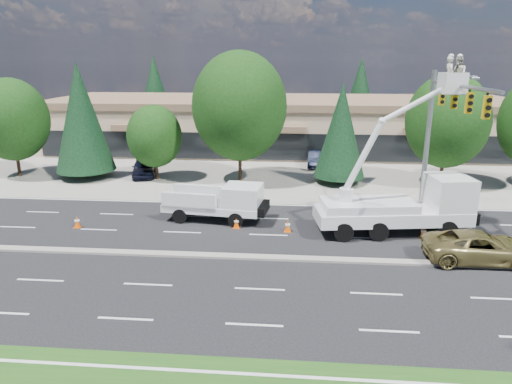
# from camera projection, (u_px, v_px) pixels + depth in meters

# --- Properties ---
(ground) EXTENTS (140.00, 140.00, 0.00)m
(ground) POSITION_uv_depth(u_px,v_px,m) (265.00, 258.00, 22.94)
(ground) COLOR black
(ground) RESTS_ON ground
(concrete_apron) EXTENTS (140.00, 22.00, 0.01)m
(concrete_apron) POSITION_uv_depth(u_px,v_px,m) (279.00, 168.00, 42.07)
(concrete_apron) COLOR gray
(concrete_apron) RESTS_ON ground
(road_median) EXTENTS (120.00, 0.55, 0.12)m
(road_median) POSITION_uv_depth(u_px,v_px,m) (265.00, 257.00, 22.93)
(road_median) COLOR gray
(road_median) RESTS_ON ground
(strip_mall) EXTENTS (50.40, 15.40, 5.50)m
(strip_mall) POSITION_uv_depth(u_px,v_px,m) (282.00, 123.00, 50.82)
(strip_mall) COLOR tan
(strip_mall) RESTS_ON ground
(tree_front_a) EXTENTS (5.94, 5.94, 8.25)m
(tree_front_a) POSITION_uv_depth(u_px,v_px,m) (12.00, 120.00, 37.70)
(tree_front_a) COLOR #332114
(tree_front_a) RESTS_ON ground
(tree_front_b) EXTENTS (4.80, 4.80, 9.47)m
(tree_front_b) POSITION_uv_depth(u_px,v_px,m) (81.00, 117.00, 37.15)
(tree_front_b) COLOR #332114
(tree_front_b) RESTS_ON ground
(tree_front_c) EXTENTS (4.45, 4.45, 6.17)m
(tree_front_c) POSITION_uv_depth(u_px,v_px,m) (154.00, 136.00, 37.08)
(tree_front_c) COLOR #332114
(tree_front_c) RESTS_ON ground
(tree_front_d) EXTENTS (7.47, 7.47, 10.37)m
(tree_front_d) POSITION_uv_depth(u_px,v_px,m) (239.00, 106.00, 35.83)
(tree_front_d) COLOR #332114
(tree_front_d) RESTS_ON ground
(tree_front_e) EXTENTS (4.02, 4.02, 7.93)m
(tree_front_e) POSITION_uv_depth(u_px,v_px,m) (341.00, 131.00, 35.70)
(tree_front_e) COLOR #332114
(tree_front_e) RESTS_ON ground
(tree_front_f) EXTENTS (6.26, 6.26, 8.68)m
(tree_front_f) POSITION_uv_depth(u_px,v_px,m) (447.00, 121.00, 34.82)
(tree_front_f) COLOR #332114
(tree_front_f) RESTS_ON ground
(tree_back_a) EXTENTS (5.16, 5.16, 10.17)m
(tree_back_a) POSITION_uv_depth(u_px,v_px,m) (155.00, 91.00, 63.03)
(tree_back_a) COLOR #332114
(tree_back_a) RESTS_ON ground
(tree_back_b) EXTENTS (5.39, 5.39, 10.63)m
(tree_back_b) POSITION_uv_depth(u_px,v_px,m) (256.00, 89.00, 61.84)
(tree_back_b) COLOR #332114
(tree_back_b) RESTS_ON ground
(tree_back_c) EXTENTS (5.02, 5.02, 9.89)m
(tree_back_c) POSITION_uv_depth(u_px,v_px,m) (360.00, 93.00, 60.82)
(tree_back_c) COLOR #332114
(tree_back_c) RESTS_ON ground
(tree_back_d) EXTENTS (4.42, 4.42, 8.71)m
(tree_back_d) POSITION_uv_depth(u_px,v_px,m) (452.00, 98.00, 60.04)
(tree_back_d) COLOR #332114
(tree_back_d) RESTS_ON ground
(signal_mast) EXTENTS (2.76, 10.16, 9.00)m
(signal_mast) POSITION_uv_depth(u_px,v_px,m) (440.00, 122.00, 27.18)
(signal_mast) COLOR gray
(signal_mast) RESTS_ON ground
(utility_pickup) EXTENTS (6.25, 2.93, 2.31)m
(utility_pickup) POSITION_uv_depth(u_px,v_px,m) (220.00, 206.00, 28.16)
(utility_pickup) COLOR white
(utility_pickup) RESTS_ON ground
(bucket_truck) EXTENTS (8.92, 3.78, 9.91)m
(bucket_truck) POSITION_uv_depth(u_px,v_px,m) (408.00, 197.00, 25.85)
(bucket_truck) COLOR white
(bucket_truck) RESTS_ON ground
(traffic_cone_a) EXTENTS (0.40, 0.40, 0.70)m
(traffic_cone_a) POSITION_uv_depth(u_px,v_px,m) (77.00, 222.00, 27.10)
(traffic_cone_a) COLOR #E35307
(traffic_cone_a) RESTS_ON ground
(traffic_cone_b) EXTENTS (0.40, 0.40, 0.70)m
(traffic_cone_b) POSITION_uv_depth(u_px,v_px,m) (236.00, 222.00, 27.02)
(traffic_cone_b) COLOR #E35307
(traffic_cone_b) RESTS_ON ground
(traffic_cone_c) EXTENTS (0.40, 0.40, 0.70)m
(traffic_cone_c) POSITION_uv_depth(u_px,v_px,m) (288.00, 226.00, 26.44)
(traffic_cone_c) COLOR #E35307
(traffic_cone_c) RESTS_ON ground
(traffic_cone_d) EXTENTS (0.40, 0.40, 0.70)m
(traffic_cone_d) POSITION_uv_depth(u_px,v_px,m) (423.00, 232.00, 25.48)
(traffic_cone_d) COLOR #E35307
(traffic_cone_d) RESTS_ON ground
(traffic_cone_e) EXTENTS (0.40, 0.40, 0.70)m
(traffic_cone_e) POSITION_uv_depth(u_px,v_px,m) (468.00, 229.00, 25.92)
(traffic_cone_e) COLOR #E35307
(traffic_cone_e) RESTS_ON ground
(minivan) EXTENTS (5.42, 2.56, 1.50)m
(minivan) POSITION_uv_depth(u_px,v_px,m) (480.00, 247.00, 22.46)
(minivan) COLOR olive
(minivan) RESTS_ON ground
(parked_car_west) EXTENTS (2.93, 4.81, 1.53)m
(parked_car_west) POSITION_uv_depth(u_px,v_px,m) (143.00, 167.00, 38.95)
(parked_car_west) COLOR black
(parked_car_west) RESTS_ON ground
(parked_car_east) EXTENTS (1.77, 4.42, 1.43)m
(parked_car_east) POSITION_uv_depth(u_px,v_px,m) (316.00, 159.00, 42.55)
(parked_car_east) COLOR black
(parked_car_east) RESTS_ON ground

